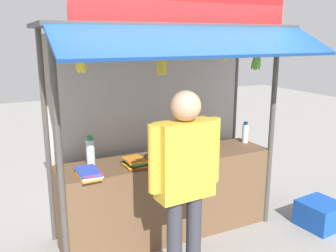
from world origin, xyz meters
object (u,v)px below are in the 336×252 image
(magazine_stack_left, at_px, (198,156))
(banana_bunch_leftmost, at_px, (81,65))
(water_bottle_center, at_px, (213,137))
(water_bottle_mid_right, at_px, (245,133))
(water_bottle_front_left, at_px, (90,152))
(magazine_stack_right, at_px, (135,162))
(magazine_stack_back_right, at_px, (89,173))
(banana_bunch_rightmost, at_px, (256,62))
(vendor_person, at_px, (185,173))
(banana_bunch_inner_right, at_px, (224,54))
(banana_bunch_inner_left, at_px, (161,66))
(plastic_crate, at_px, (320,214))
(water_bottle_mid_left, at_px, (194,140))

(magazine_stack_left, relative_size, banana_bunch_leftmost, 0.98)
(water_bottle_center, xyz_separation_m, banana_bunch_leftmost, (-1.58, -0.40, 0.91))
(water_bottle_mid_right, distance_m, magazine_stack_left, 0.89)
(water_bottle_front_left, xyz_separation_m, magazine_stack_right, (0.39, -0.24, -0.10))
(magazine_stack_back_right, distance_m, banana_bunch_rightmost, 2.02)
(vendor_person, bearing_deg, banana_bunch_leftmost, 144.53)
(water_bottle_center, height_order, banana_bunch_inner_right, banana_bunch_inner_right)
(banana_bunch_inner_left, bearing_deg, banana_bunch_rightmost, 0.00)
(vendor_person, bearing_deg, banana_bunch_inner_left, 86.82)
(banana_bunch_leftmost, xyz_separation_m, vendor_person, (0.73, -0.46, -0.90))
(magazine_stack_left, xyz_separation_m, banana_bunch_inner_right, (0.16, -0.20, 1.09))
(banana_bunch_leftmost, relative_size, vendor_person, 0.16)
(vendor_person, bearing_deg, plastic_crate, 2.07)
(water_bottle_mid_left, xyz_separation_m, plastic_crate, (1.30, -0.76, -0.89))
(banana_bunch_leftmost, bearing_deg, banana_bunch_inner_right, -0.02)
(banana_bunch_rightmost, height_order, banana_bunch_leftmost, same)
(water_bottle_front_left, xyz_separation_m, magazine_stack_back_right, (-0.10, -0.30, -0.11))
(banana_bunch_inner_right, height_order, banana_bunch_leftmost, same)
(water_bottle_mid_right, distance_m, banana_bunch_inner_left, 1.70)
(water_bottle_mid_right, distance_m, magazine_stack_right, 1.55)
(magazine_stack_right, height_order, magazine_stack_left, magazine_stack_right)
(water_bottle_mid_right, relative_size, vendor_person, 0.15)
(banana_bunch_inner_left, bearing_deg, vendor_person, -89.94)
(banana_bunch_inner_left, height_order, banana_bunch_inner_right, same)
(water_bottle_front_left, relative_size, banana_bunch_inner_left, 0.93)
(banana_bunch_leftmost, bearing_deg, magazine_stack_left, 8.95)
(water_bottle_front_left, bearing_deg, banana_bunch_inner_left, -41.50)
(banana_bunch_rightmost, bearing_deg, magazine_stack_right, 168.06)
(magazine_stack_left, bearing_deg, magazine_stack_back_right, -179.97)
(water_bottle_mid_left, height_order, banana_bunch_inner_right, banana_bunch_inner_right)
(magazine_stack_right, xyz_separation_m, banana_bunch_leftmost, (-0.56, -0.27, 1.01))
(magazine_stack_left, bearing_deg, plastic_crate, -18.58)
(magazine_stack_left, height_order, plastic_crate, magazine_stack_left)
(water_bottle_mid_right, height_order, magazine_stack_right, water_bottle_mid_right)
(water_bottle_center, distance_m, water_bottle_mid_left, 0.22)
(water_bottle_center, distance_m, vendor_person, 1.21)
(water_bottle_center, bearing_deg, banana_bunch_inner_right, -112.70)
(plastic_crate, bearing_deg, banana_bunch_inner_left, 171.80)
(banana_bunch_inner_left, bearing_deg, water_bottle_front_left, 138.50)
(water_bottle_front_left, bearing_deg, banana_bunch_inner_right, -21.85)
(magazine_stack_right, bearing_deg, magazine_stack_back_right, -172.04)
(magazine_stack_right, height_order, banana_bunch_leftmost, banana_bunch_leftmost)
(magazine_stack_back_right, relative_size, banana_bunch_inner_right, 1.40)
(water_bottle_mid_left, distance_m, banana_bunch_rightmost, 1.12)
(water_bottle_front_left, bearing_deg, water_bottle_mid_left, -1.20)
(vendor_person, bearing_deg, magazine_stack_back_right, 132.24)
(water_bottle_front_left, distance_m, magazine_stack_right, 0.47)
(plastic_crate, bearing_deg, banana_bunch_leftmost, 174.01)
(vendor_person, bearing_deg, water_bottle_center, 42.04)
(plastic_crate, bearing_deg, water_bottle_front_left, 162.70)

